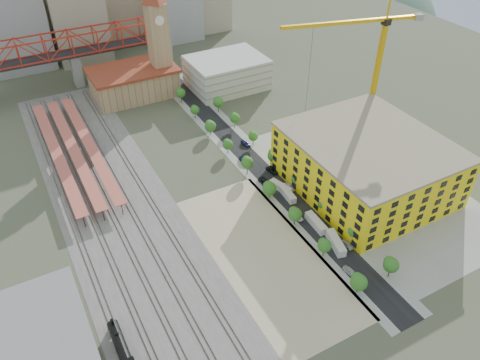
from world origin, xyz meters
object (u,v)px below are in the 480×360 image
site_trailer_c (287,194)px  site_trailer_d (280,187)px  car_0 (350,272)px  tower_crane (371,56)px  locomotive (125,358)px  site_trailer_a (336,243)px  site_trailer_b (316,223)px  clock_tower (157,30)px  construction_building (367,164)px

site_trailer_c → site_trailer_d: site_trailer_c is taller
site_trailer_d → car_0: size_ratio=1.86×
tower_crane → site_trailer_d: size_ratio=6.35×
locomotive → site_trailer_c: 73.84m
site_trailer_a → site_trailer_b: size_ratio=1.05×
clock_tower → site_trailer_b: bearing=-85.8°
car_0 → site_trailer_d: bearing=76.6°
site_trailer_b → clock_tower: bearing=97.0°
construction_building → tower_crane: size_ratio=0.93×
site_trailer_d → site_trailer_c: bearing=-104.9°
construction_building → locomotive: bearing=-164.4°
locomotive → car_0: locomotive is taller
site_trailer_d → locomotive: bearing=-165.5°
tower_crane → site_trailer_d: 57.22m
tower_crane → car_0: 79.88m
clock_tower → site_trailer_c: 96.84m
clock_tower → site_trailer_b: clock_tower is taller
construction_building → car_0: bearing=-135.0°
construction_building → site_trailer_a: bearing=-144.4°
site_trailer_a → car_0: bearing=-91.5°
site_trailer_a → site_trailer_c: size_ratio=1.12×
locomotive → site_trailer_d: bearing=29.5°
construction_building → site_trailer_c: (-26.00, 7.48, -8.21)m
site_trailer_c → tower_crane: bearing=26.7°
car_0 → site_trailer_b: bearing=72.4°
clock_tower → construction_building: (34.00, -99.99, -19.29)m
construction_building → site_trailer_c: bearing=163.9°
construction_building → locomotive: construction_building is taller
locomotive → site_trailer_b: (66.00, 16.82, -0.93)m
construction_building → tower_crane: bearing=53.6°
locomotive → tower_crane: tower_crane is taller
construction_building → site_trailer_a: (-26.00, -18.61, -8.07)m
construction_building → site_trailer_d: size_ratio=5.89×
tower_crane → site_trailer_c: tower_crane is taller
site_trailer_d → car_0: 40.84m
site_trailer_d → construction_building: bearing=-39.2°
clock_tower → site_trailer_d: size_ratio=6.05×
locomotive → site_trailer_d: 75.82m
site_trailer_c → construction_building: bearing=-11.5°
construction_building → site_trailer_c: construction_building is taller
construction_building → locomotive: size_ratio=2.14×
car_0 → tower_crane: bearing=39.6°
construction_building → site_trailer_b: bearing=-161.3°
car_0 → site_trailer_c: bearing=76.1°
clock_tower → site_trailer_a: (8.00, -118.60, -27.35)m
clock_tower → tower_crane: tower_crane is taller
clock_tower → site_trailer_c: (8.00, -92.51, -27.50)m
construction_building → site_trailer_b: (-26.00, -8.80, -8.13)m
locomotive → tower_crane: 126.25m
clock_tower → locomotive: size_ratio=2.20×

